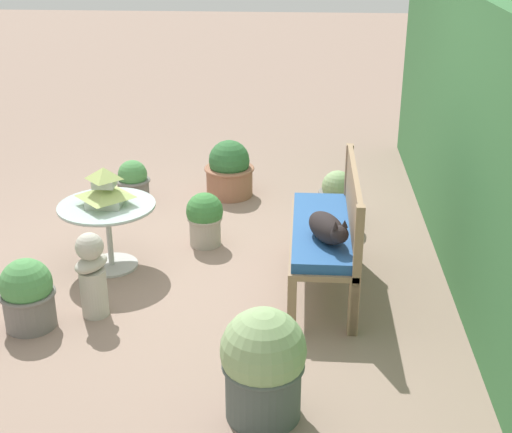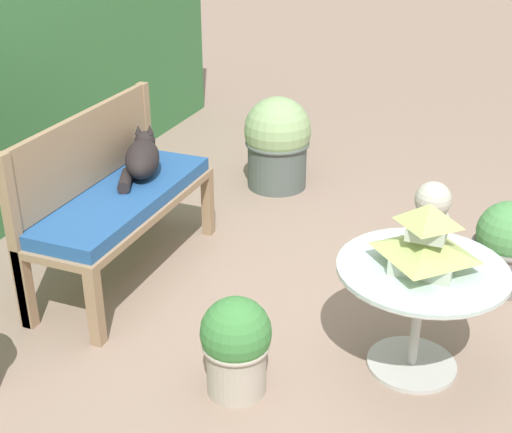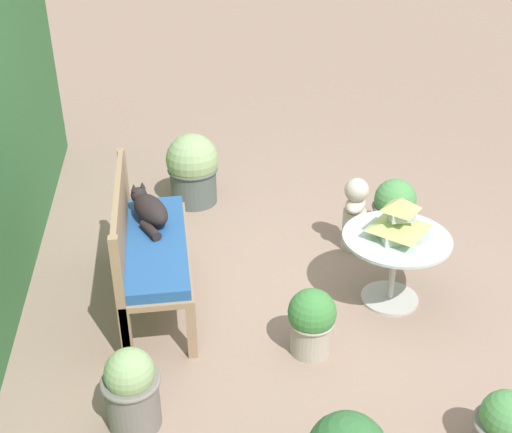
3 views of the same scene
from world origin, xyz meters
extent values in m
plane|color=gray|center=(0.00, 0.00, 0.00)|extent=(30.00, 30.00, 0.00)
cube|color=#937556|center=(-0.37, 0.75, 0.20)|extent=(0.06, 0.06, 0.39)
cube|color=#937556|center=(0.86, 0.75, 0.20)|extent=(0.06, 0.06, 0.39)
cube|color=#937556|center=(-0.37, 1.14, 0.20)|extent=(0.06, 0.06, 0.39)
cube|color=#937556|center=(0.86, 1.14, 0.20)|extent=(0.06, 0.06, 0.39)
cube|color=#937556|center=(0.25, 0.95, 0.41)|extent=(1.29, 0.46, 0.04)
cube|color=#23518E|center=(0.25, 0.95, 0.47)|extent=(1.24, 0.42, 0.07)
cube|color=#937556|center=(-0.37, 1.15, 0.46)|extent=(0.06, 0.06, 0.92)
cube|color=#937556|center=(0.87, 1.15, 0.46)|extent=(0.06, 0.06, 0.92)
cube|color=#937556|center=(0.25, 1.15, 0.71)|extent=(1.24, 0.04, 0.41)
ellipsoid|color=black|center=(0.50, 0.96, 0.60)|extent=(0.44, 0.34, 0.19)
sphere|color=black|center=(0.67, 1.04, 0.63)|extent=(0.12, 0.12, 0.12)
cone|color=black|center=(0.66, 1.07, 0.70)|extent=(0.05, 0.05, 0.05)
cone|color=black|center=(0.69, 1.01, 0.70)|extent=(0.05, 0.05, 0.05)
cylinder|color=black|center=(0.32, 0.97, 0.54)|extent=(0.23, 0.15, 0.07)
cylinder|color=#B7B7B2|center=(0.02, -0.68, 0.01)|extent=(0.41, 0.41, 0.02)
cylinder|color=#B7B7B2|center=(0.02, -0.68, 0.26)|extent=(0.04, 0.04, 0.51)
cylinder|color=silver|center=(0.02, -0.68, 0.52)|extent=(0.74, 0.74, 0.01)
torus|color=#B7B7B2|center=(0.02, -0.68, 0.51)|extent=(0.74, 0.74, 0.02)
cube|color=#B2BCA8|center=(0.02, -0.68, 0.56)|extent=(0.26, 0.26, 0.07)
pyramid|color=#A8BC66|center=(0.02, -0.68, 0.63)|extent=(0.35, 0.35, 0.08)
cube|color=#B2BCA8|center=(0.02, -0.68, 0.70)|extent=(0.16, 0.16, 0.06)
pyramid|color=#A8BC66|center=(0.02, -0.68, 0.78)|extent=(0.22, 0.22, 0.09)
cylinder|color=#B7B2A3|center=(0.74, -0.61, 0.17)|extent=(0.18, 0.18, 0.34)
ellipsoid|color=#B7B2A3|center=(0.74, -0.61, 0.39)|extent=(0.31, 0.26, 0.10)
sphere|color=#B7B2A3|center=(0.74, -0.61, 0.52)|extent=(0.19, 0.19, 0.19)
cylinder|color=slate|center=(0.91, -1.00, 0.13)|extent=(0.34, 0.34, 0.26)
torus|color=slate|center=(0.91, -1.00, 0.25)|extent=(0.37, 0.37, 0.03)
sphere|color=#4C8E4C|center=(0.91, -1.00, 0.32)|extent=(0.34, 0.34, 0.34)
cylinder|color=#4C5651|center=(1.72, 0.61, 0.17)|extent=(0.42, 0.42, 0.34)
torus|color=#4C5651|center=(1.72, 0.61, 0.32)|extent=(0.45, 0.45, 0.03)
sphere|color=#89A870|center=(1.72, 0.61, 0.42)|extent=(0.47, 0.47, 0.47)
cylinder|color=#ADA393|center=(-0.43, 0.00, 0.12)|extent=(0.26, 0.26, 0.25)
torus|color=#ADA393|center=(-0.43, 0.00, 0.24)|extent=(0.29, 0.29, 0.03)
sphere|color=#3D7F3D|center=(-0.43, 0.00, 0.30)|extent=(0.31, 0.31, 0.31)
camera|label=1|loc=(4.91, 0.79, 2.58)|focal=50.00mm
camera|label=2|loc=(-2.69, -1.00, 2.06)|focal=50.00mm
camera|label=3|loc=(-3.51, 0.81, 2.77)|focal=45.00mm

